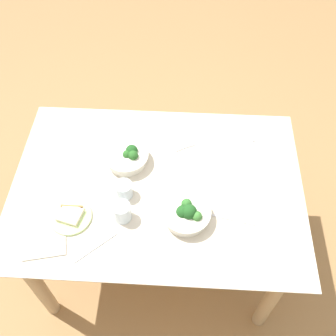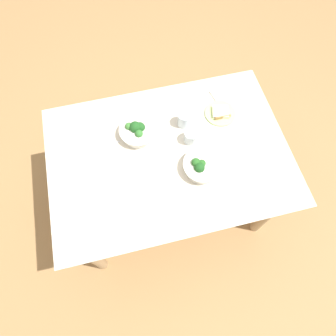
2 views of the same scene
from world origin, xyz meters
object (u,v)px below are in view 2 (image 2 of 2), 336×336
at_px(fork_by_near_bowl, 155,198).
at_px(napkin_folded_upper, 227,95).
at_px(water_glass_center, 191,137).
at_px(table_knife_right, 193,100).
at_px(table_knife_left, 102,142).
at_px(broccoli_bowl_near, 202,166).
at_px(water_glass_side, 185,119).
at_px(bread_side_plate, 220,113).
at_px(broccoli_bowl_far, 138,131).
at_px(fork_by_far_bowl, 96,230).

distance_m(fork_by_near_bowl, napkin_folded_upper, 0.82).
relative_size(water_glass_center, table_knife_right, 0.37).
bearing_deg(table_knife_right, table_knife_left, -26.55).
distance_m(broccoli_bowl_near, fork_by_near_bowl, 0.31).
bearing_deg(table_knife_left, fork_by_near_bowl, 130.55).
distance_m(table_knife_right, napkin_folded_upper, 0.22).
relative_size(water_glass_side, napkin_folded_upper, 0.51).
bearing_deg(bread_side_plate, napkin_folded_upper, 55.93).
bearing_deg(broccoli_bowl_far, fork_by_far_bowl, -122.20).
xyz_separation_m(broccoli_bowl_near, water_glass_center, (-0.01, 0.19, 0.00)).
height_order(fork_by_far_bowl, napkin_folded_upper, napkin_folded_upper).
bearing_deg(napkin_folded_upper, table_knife_right, 177.61).
bearing_deg(water_glass_side, napkin_folded_upper, 24.37).
bearing_deg(bread_side_plate, table_knife_right, 134.03).
bearing_deg(broccoli_bowl_far, water_glass_center, -21.04).
xyz_separation_m(broccoli_bowl_near, fork_by_far_bowl, (-0.62, -0.21, -0.03)).
xyz_separation_m(water_glass_side, napkin_folded_upper, (0.32, 0.14, -0.04)).
xyz_separation_m(bread_side_plate, water_glass_center, (-0.22, -0.14, 0.03)).
bearing_deg(table_knife_left, table_knife_right, -152.82).
bearing_deg(bread_side_plate, water_glass_side, -176.42).
distance_m(water_glass_side, fork_by_far_bowl, 0.80).
bearing_deg(water_glass_side, fork_by_far_bowl, -139.32).
relative_size(fork_by_near_bowl, table_knife_left, 0.48).
xyz_separation_m(broccoli_bowl_far, broccoli_bowl_near, (0.30, -0.30, -0.00)).
bearing_deg(bread_side_plate, broccoli_bowl_near, -123.45).
distance_m(fork_by_far_bowl, napkin_folded_upper, 1.14).
distance_m(bread_side_plate, fork_by_near_bowl, 0.67).
bearing_deg(fork_by_far_bowl, bread_side_plate, -74.25).
xyz_separation_m(water_glass_side, table_knife_right, (0.10, 0.15, -0.04)).
height_order(fork_by_near_bowl, napkin_folded_upper, napkin_folded_upper).
relative_size(broccoli_bowl_far, napkin_folded_upper, 1.20).
relative_size(bread_side_plate, fork_by_near_bowl, 1.89).
height_order(bread_side_plate, napkin_folded_upper, bread_side_plate).
bearing_deg(broccoli_bowl_near, fork_by_near_bowl, -159.63).
height_order(fork_by_far_bowl, fork_by_near_bowl, same).
bearing_deg(table_knife_left, fork_by_far_bowl, 89.81).
bearing_deg(water_glass_center, water_glass_side, 93.30).
bearing_deg(broccoli_bowl_far, napkin_folded_upper, 14.34).
distance_m(bread_side_plate, water_glass_side, 0.23).
relative_size(fork_by_near_bowl, table_knife_right, 0.46).
height_order(broccoli_bowl_far, bread_side_plate, broccoli_bowl_far).
xyz_separation_m(bread_side_plate, water_glass_side, (-0.23, -0.01, 0.04)).
xyz_separation_m(fork_by_near_bowl, table_knife_right, (0.37, 0.57, -0.00)).
relative_size(bread_side_plate, water_glass_side, 2.01).
bearing_deg(table_knife_left, water_glass_side, -167.05).
distance_m(water_glass_side, fork_by_near_bowl, 0.50).
bearing_deg(water_glass_side, broccoli_bowl_far, -178.13).
bearing_deg(fork_by_far_bowl, water_glass_center, -73.70).
relative_size(bread_side_plate, fork_by_far_bowl, 1.91).
bearing_deg(bread_side_plate, water_glass_center, -148.93).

